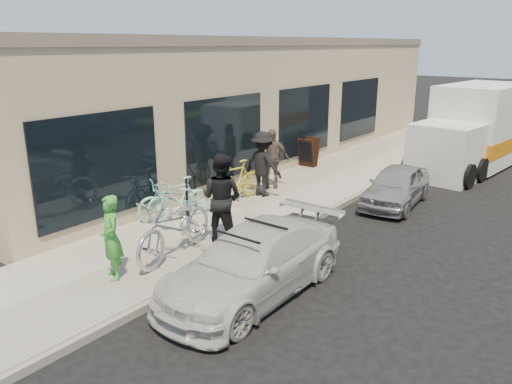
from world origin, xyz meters
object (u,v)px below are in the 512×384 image
Objects in this scene: sedan_silver at (396,186)px; man_standing at (222,198)px; sedan_white at (254,262)px; bystander_b at (271,158)px; bike_rack at (191,190)px; sandwich_board at (308,152)px; moving_truck at (474,132)px; tandem_bike at (176,227)px; cruiser_bike_a at (178,198)px; cruiser_bike_c at (235,181)px; cruiser_bike_b at (175,199)px; bystander_a at (263,164)px; woman_rider at (111,238)px.

sedan_silver is 1.64× the size of man_standing.
sedan_white is 2.34× the size of bystander_b.
man_standing is at bearing -99.21° from bystander_b.
sandwich_board is (-0.24, 5.66, -0.07)m from bike_rack.
sandwich_board is 5.61m from moving_truck.
sedan_white is (3.71, -7.74, -0.07)m from sandwich_board.
tandem_bike is (-1.90, 0.07, 0.18)m from sedan_white.
cruiser_bike_a is (-1.52, 1.52, -0.11)m from tandem_bike.
cruiser_bike_a is at bearing 155.08° from sedan_white.
cruiser_bike_c is at bearing 81.29° from bike_rack.
tandem_bike is 1.31× the size of cruiser_bike_c.
man_standing is 4.15m from bystander_b.
cruiser_bike_a is at bearing 49.92° from cruiser_bike_b.
cruiser_bike_c is (-1.55, 2.30, -0.40)m from man_standing.
bike_rack is at bearing 149.23° from sedan_white.
sedan_silver is at bearing 75.25° from cruiser_bike_b.
bystander_b reaches higher than bike_rack.
bystander_a is (0.77, -3.53, 0.38)m from sandwich_board.
sedan_white is at bearing -65.26° from sandwich_board.
bike_rack is at bearing -106.73° from moving_truck.
bystander_a is at bearing -78.54° from sandwich_board.
cruiser_bike_b is 1.07× the size of bystander_b.
moving_truck reaches higher than bystander_a.
bystander_b reaches higher than cruiser_bike_b.
sandwich_board reaches higher than bike_rack.
bike_rack is at bearing -125.45° from bystander_b.
man_standing reaches higher than sandwich_board.
cruiser_bike_b is at bearing -105.70° from moving_truck.
man_standing is at bearing 145.80° from sedan_white.
sedan_silver is 1.81× the size of bystander_b.
sedan_silver is (-0.00, 6.03, -0.05)m from sedan_white.
cruiser_bike_b is (-1.77, 0.39, -0.45)m from man_standing.
sedan_white is 1.91m from tandem_bike.
cruiser_bike_c is (-1.36, 3.40, -0.08)m from tandem_bike.
bystander_a is at bearing 75.91° from bike_rack.
sedan_silver is (3.71, -1.70, -0.12)m from sandwich_board.
man_standing is (0.38, 2.41, 0.18)m from woman_rider.
sedan_white is 1.29× the size of sedan_silver.
moving_truck is 3.47× the size of bystander_b.
bystander_a is at bearing 101.58° from cruiser_bike_b.
moving_truck is 3.34× the size of bystander_a.
tandem_bike is 1.23× the size of man_standing.
woman_rider is at bearing -80.64° from sandwich_board.
sedan_white is at bearing -35.59° from cruiser_bike_c.
sedan_white is at bearing 54.20° from woman_rider.
sedan_white is at bearing -88.05° from bystander_b.
sedan_silver is 2.03× the size of woman_rider.
sedan_silver is at bearing -13.54° from bystander_b.
cruiser_bike_b is (-0.00, -0.52, -0.08)m from bike_rack.
bike_rack is 0.97× the size of sandwich_board.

